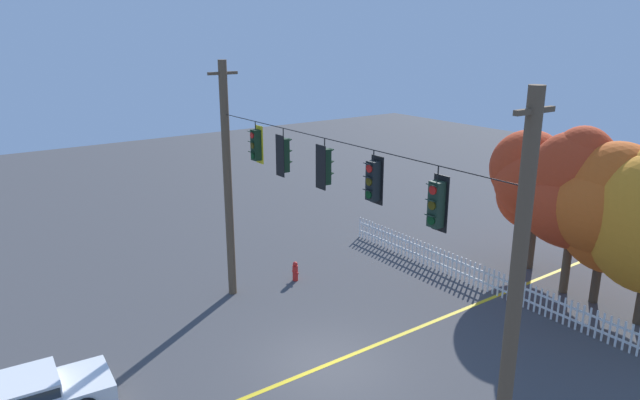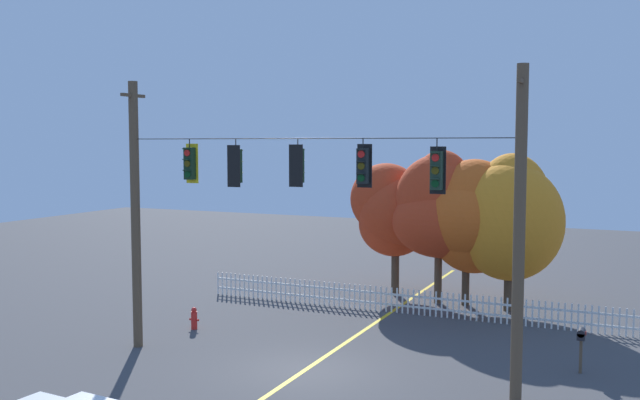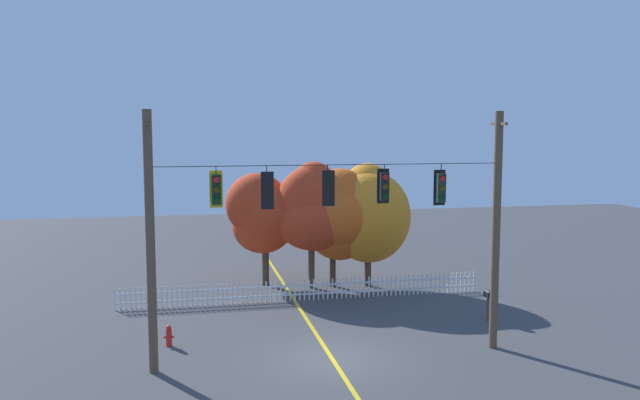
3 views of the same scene
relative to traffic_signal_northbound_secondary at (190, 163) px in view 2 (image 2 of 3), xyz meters
name	(u,v)px [view 2 (image 2 of 3)]	position (x,y,z in m)	size (l,w,h in m)	color
ground	(304,371)	(3.91, -0.01, -6.03)	(80.00, 80.00, 0.00)	#424244
lane_centerline_stripe	(304,371)	(3.91, -0.01, -6.02)	(0.16, 36.00, 0.01)	gold
signal_support_span	(304,222)	(3.91, -0.01, -1.65)	(12.38, 1.10, 8.62)	brown
traffic_signal_northbound_secondary	(190,163)	(0.00, 0.00, 0.00)	(0.43, 0.38, 1.37)	black
traffic_signal_southbound_primary	(236,166)	(1.66, -0.02, -0.05)	(0.43, 0.38, 1.44)	black
traffic_signal_eastbound_side	(298,165)	(3.73, -0.02, -0.02)	(0.43, 0.38, 1.38)	black
traffic_signal_westbound_side	(363,166)	(5.72, 0.00, 0.00)	(0.43, 0.38, 1.36)	black
traffic_signal_northbound_primary	(437,170)	(7.80, 0.00, -0.09)	(0.43, 0.38, 1.48)	black
white_picket_fence	(403,301)	(4.36, 7.92, -5.53)	(17.05, 0.06, 0.98)	white
autumn_maple_near_fence	(397,211)	(3.01, 11.17, -2.33)	(4.51, 3.73, 5.78)	#473828
autumn_maple_mid	(439,207)	(5.21, 10.04, -2.00)	(4.00, 3.38, 6.38)	brown
autumn_oak_far_east	(472,217)	(6.58, 10.06, -2.34)	(4.06, 3.85, 6.02)	#473828
autumn_maple_far_west	(511,216)	(8.08, 10.05, -2.24)	(4.22, 3.71, 6.26)	#473828
fire_hydrant	(194,318)	(-1.70, 2.55, -5.63)	(0.38, 0.22, 0.80)	red
roadside_mailbox	(581,337)	(11.28, 3.15, -4.96)	(0.25, 0.44, 1.31)	brown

